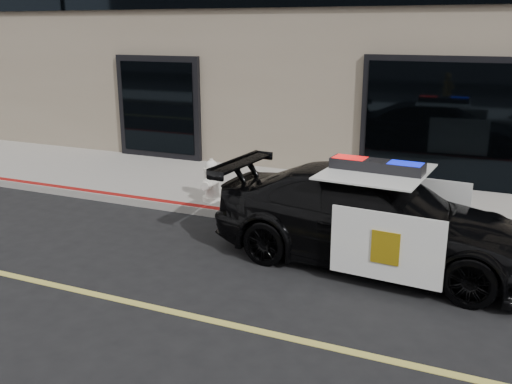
% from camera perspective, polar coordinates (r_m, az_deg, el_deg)
% --- Properties ---
extents(ground, '(120.00, 120.00, 0.00)m').
position_cam_1_polar(ground, '(6.43, 19.22, -16.94)').
color(ground, black).
rests_on(ground, ground).
extents(sidewalk_n, '(60.00, 3.50, 0.15)m').
position_cam_1_polar(sidewalk_n, '(11.21, 21.70, -2.41)').
color(sidewalk_n, gray).
rests_on(sidewalk_n, ground).
extents(police_car, '(2.69, 5.13, 1.58)m').
position_cam_1_polar(police_car, '(8.62, 11.71, -2.53)').
color(police_car, black).
rests_on(police_car, ground).
extents(fire_hydrant, '(0.38, 0.52, 0.83)m').
position_cam_1_polar(fire_hydrant, '(11.13, -4.48, 1.08)').
color(fire_hydrant, white).
rests_on(fire_hydrant, sidewalk_n).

